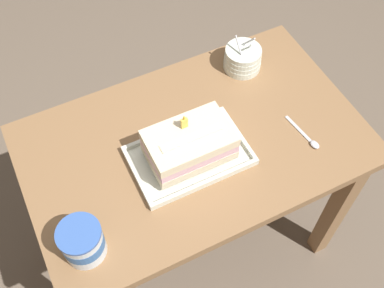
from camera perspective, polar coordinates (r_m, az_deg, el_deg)
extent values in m
plane|color=#6B5B4C|center=(2.15, 0.22, -11.29)|extent=(8.00, 8.00, 0.00)
cube|color=olive|center=(1.49, 0.32, -0.08)|extent=(1.06, 0.66, 0.04)
cube|color=olive|center=(1.89, 17.12, -7.40)|extent=(0.06, 0.06, 0.73)
cube|color=olive|center=(1.91, -16.33, -5.71)|extent=(0.06, 0.06, 0.73)
cube|color=olive|center=(2.09, 8.60, 4.31)|extent=(0.06, 0.06, 0.73)
cube|color=silver|center=(1.44, -0.33, -1.57)|extent=(0.35, 0.23, 0.01)
cube|color=silver|center=(1.38, 1.67, -4.70)|extent=(0.35, 0.01, 0.02)
cube|color=silver|center=(1.49, -2.18, 1.84)|extent=(0.35, 0.01, 0.02)
cube|color=silver|center=(1.40, -6.66, -3.92)|extent=(0.01, 0.20, 0.02)
cube|color=silver|center=(1.48, 5.64, 1.17)|extent=(0.01, 0.20, 0.02)
cube|color=beige|center=(1.41, -0.33, -0.77)|extent=(0.25, 0.16, 0.03)
cube|color=beige|center=(1.38, -0.34, -0.05)|extent=(0.25, 0.16, 0.03)
cube|color=beige|center=(1.36, -0.35, 0.69)|extent=(0.25, 0.16, 0.03)
cube|color=beige|center=(1.34, -0.13, 0.77)|extent=(0.19, 0.03, 0.00)
cube|color=#EFC64C|center=(1.35, -0.95, 2.53)|extent=(0.02, 0.01, 0.04)
ellipsoid|color=yellow|center=(1.33, -0.96, 3.16)|extent=(0.01, 0.01, 0.01)
cylinder|color=silver|center=(1.68, 6.05, 9.58)|extent=(0.13, 0.13, 0.03)
cylinder|color=silver|center=(1.66, 6.10, 10.02)|extent=(0.13, 0.13, 0.03)
cylinder|color=silver|center=(1.65, 6.16, 10.47)|extent=(0.13, 0.13, 0.03)
cylinder|color=silver|center=(1.64, 6.22, 10.92)|extent=(0.12, 0.12, 0.03)
cylinder|color=silver|center=(1.62, 7.02, 11.66)|extent=(0.03, 0.05, 0.07)
cylinder|color=silver|center=(1.63, 6.66, 12.10)|extent=(0.03, 0.05, 0.07)
cylinder|color=silver|center=(1.61, 5.72, 11.53)|extent=(0.01, 0.06, 0.07)
cylinder|color=white|center=(1.29, -13.07, -11.51)|extent=(0.11, 0.11, 0.11)
cylinder|color=#386BB2|center=(1.28, -13.12, -11.41)|extent=(0.11, 0.11, 0.04)
cylinder|color=#3961B5|center=(1.24, -13.59, -10.45)|extent=(0.12, 0.12, 0.01)
ellipsoid|color=silver|center=(1.51, 14.61, -0.07)|extent=(0.03, 0.04, 0.01)
cube|color=silver|center=(1.54, 12.71, 1.82)|extent=(0.03, 0.12, 0.00)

